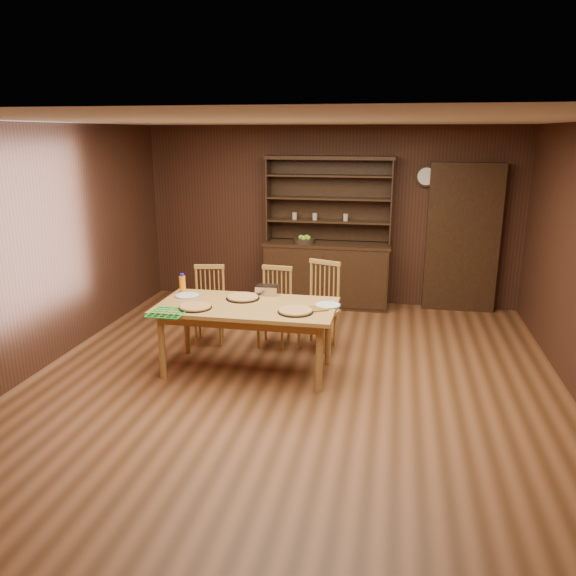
% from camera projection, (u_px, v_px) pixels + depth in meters
% --- Properties ---
extents(floor, '(6.00, 6.00, 0.00)m').
position_uv_depth(floor, '(293.00, 382.00, 5.81)').
color(floor, brown).
rests_on(floor, ground).
extents(room_shell, '(6.00, 6.00, 6.00)m').
position_uv_depth(room_shell, '(293.00, 231.00, 5.39)').
color(room_shell, silver).
rests_on(room_shell, floor).
extents(china_hutch, '(1.84, 0.52, 2.17)m').
position_uv_depth(china_hutch, '(327.00, 266.00, 8.26)').
color(china_hutch, '#311D10').
rests_on(china_hutch, floor).
extents(doorway, '(1.00, 0.18, 2.10)m').
position_uv_depth(doorway, '(462.00, 238.00, 7.93)').
color(doorway, '#311D10').
rests_on(doorway, floor).
extents(wall_clock, '(0.30, 0.05, 0.30)m').
position_uv_depth(wall_clock, '(426.00, 176.00, 7.85)').
color(wall_clock, '#311D10').
rests_on(wall_clock, room_shell).
extents(dining_table, '(1.87, 0.93, 0.75)m').
position_uv_depth(dining_table, '(247.00, 312.00, 5.91)').
color(dining_table, '#B7833F').
rests_on(dining_table, floor).
extents(chair_left, '(0.45, 0.43, 0.94)m').
position_uv_depth(chair_left, '(210.00, 302.00, 6.85)').
color(chair_left, '#A17037').
rests_on(chair_left, floor).
extents(chair_center, '(0.42, 0.40, 0.96)m').
position_uv_depth(chair_center, '(275.00, 304.00, 6.74)').
color(chair_center, '#A17037').
rests_on(chair_center, floor).
extents(chair_right, '(0.54, 0.53, 1.04)m').
position_uv_depth(chair_right, '(321.00, 302.00, 6.66)').
color(chair_right, '#A17037').
rests_on(chair_right, floor).
extents(pizza_left, '(0.35, 0.35, 0.04)m').
position_uv_depth(pizza_left, '(195.00, 307.00, 5.76)').
color(pizza_left, black).
rests_on(pizza_left, dining_table).
extents(pizza_right, '(0.36, 0.36, 0.04)m').
position_uv_depth(pizza_right, '(295.00, 311.00, 5.62)').
color(pizza_right, black).
rests_on(pizza_right, dining_table).
extents(pizza_center, '(0.37, 0.37, 0.04)m').
position_uv_depth(pizza_center, '(243.00, 297.00, 6.08)').
color(pizza_center, black).
rests_on(pizza_center, dining_table).
extents(cooling_rack, '(0.44, 0.44, 0.02)m').
position_uv_depth(cooling_rack, '(167.00, 313.00, 5.60)').
color(cooling_rack, green).
rests_on(cooling_rack, dining_table).
extents(plate_left, '(0.28, 0.28, 0.02)m').
position_uv_depth(plate_left, '(188.00, 295.00, 6.18)').
color(plate_left, silver).
rests_on(plate_left, dining_table).
extents(plate_right, '(0.27, 0.27, 0.02)m').
position_uv_depth(plate_right, '(327.00, 305.00, 5.84)').
color(plate_right, silver).
rests_on(plate_right, dining_table).
extents(foil_dish, '(0.25, 0.18, 0.10)m').
position_uv_depth(foil_dish, '(267.00, 290.00, 6.25)').
color(foil_dish, silver).
rests_on(foil_dish, dining_table).
extents(juice_bottle, '(0.07, 0.07, 0.22)m').
position_uv_depth(juice_bottle, '(182.00, 284.00, 6.31)').
color(juice_bottle, orange).
rests_on(juice_bottle, dining_table).
extents(pot_holder_a, '(0.25, 0.25, 0.01)m').
position_uv_depth(pot_holder_a, '(317.00, 309.00, 5.73)').
color(pot_holder_a, red).
rests_on(pot_holder_a, dining_table).
extents(pot_holder_b, '(0.22, 0.22, 0.01)m').
position_uv_depth(pot_holder_b, '(323.00, 307.00, 5.78)').
color(pot_holder_b, red).
rests_on(pot_holder_b, dining_table).
extents(fruit_bowl, '(0.31, 0.31, 0.12)m').
position_uv_depth(fruit_bowl, '(304.00, 240.00, 8.15)').
color(fruit_bowl, black).
rests_on(fruit_bowl, china_hutch).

